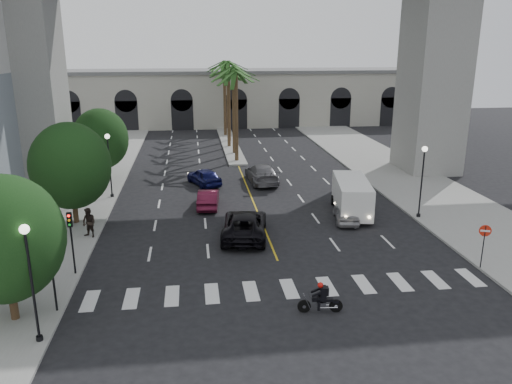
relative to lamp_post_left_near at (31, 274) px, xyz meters
name	(u,v)px	position (x,y,z in m)	size (l,w,h in m)	color
ground	(284,276)	(11.40, 5.00, -3.22)	(140.00, 140.00, 0.00)	black
sidewalk_left	(64,203)	(-3.60, 20.00, -3.15)	(8.00, 100.00, 0.15)	gray
sidewalk_right	(422,189)	(26.40, 20.00, -3.15)	(8.00, 100.00, 0.15)	gray
median	(230,144)	(11.40, 43.00, -3.12)	(2.00, 24.00, 0.20)	gray
pier_building	(221,97)	(11.40, 60.00, 1.04)	(71.00, 10.50, 8.50)	#B9B5A6
palm_a	(236,76)	(11.40, 33.00, 5.88)	(3.20, 3.20, 10.30)	#47331E
palm_b	(233,71)	(11.50, 37.00, 6.15)	(3.20, 3.20, 10.60)	#47331E
palm_c	(228,73)	(11.20, 41.00, 5.69)	(3.20, 3.20, 10.10)	#47331E
palm_d	(228,66)	(11.55, 45.00, 6.43)	(3.20, 3.20, 10.90)	#47331E
palm_e	(224,68)	(11.30, 49.00, 5.97)	(3.20, 3.20, 10.40)	#47331E
palm_f	(224,65)	(11.60, 53.00, 6.24)	(3.20, 3.20, 10.70)	#47331E
street_tree_near	(4,239)	(-1.60, 2.00, 0.80)	(5.20, 5.20, 6.89)	#382616
street_tree_mid	(71,166)	(-1.60, 15.00, 0.99)	(5.44, 5.44, 7.21)	#382616
street_tree_far	(101,139)	(-1.60, 27.00, 0.68)	(5.04, 5.04, 6.68)	#382616
lamp_post_left_near	(31,274)	(0.00, 0.00, 0.00)	(0.40, 0.40, 5.35)	black
lamp_post_left_far	(109,160)	(0.00, 21.00, 0.00)	(0.40, 0.40, 5.35)	black
lamp_post_right	(422,176)	(22.80, 13.00, 0.00)	(0.40, 0.40, 5.35)	black
traffic_signal_near	(51,264)	(0.10, 2.50, -0.71)	(0.25, 0.18, 3.65)	black
traffic_signal_far	(71,233)	(0.10, 6.50, -0.71)	(0.25, 0.18, 3.65)	black
motorcycle_rider	(322,299)	(12.44, 0.99, -2.53)	(2.14, 0.58, 1.54)	black
car_a	(346,212)	(17.41, 13.11, -2.54)	(1.60, 3.97, 1.35)	#9A9A9E
car_b	(208,198)	(7.77, 17.66, -2.51)	(1.51, 4.32, 1.42)	#4E0F23
car_c	(245,225)	(9.90, 11.07, -2.39)	(2.77, 6.01, 1.67)	black
car_d	(262,173)	(12.90, 24.30, -2.37)	(2.40, 5.90, 1.71)	slate
car_e	(204,177)	(7.63, 24.21, -2.46)	(1.80, 4.48, 1.53)	#0F1249
cargo_van	(352,196)	(18.24, 14.56, -1.77)	(3.32, 6.43, 2.61)	white
pedestrian_b	(89,223)	(-0.10, 11.95, -2.09)	(0.95, 0.74, 1.95)	black
do_not_enter_sign	(484,238)	(22.45, 4.33, -1.28)	(0.63, 0.26, 2.67)	black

